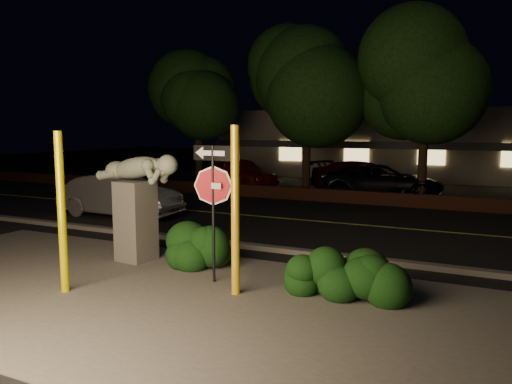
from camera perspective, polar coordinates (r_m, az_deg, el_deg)
ground at (r=18.68m, az=9.54°, el=-1.78°), size 90.00×90.00×0.00m
patio at (r=8.95m, az=-11.23°, el=-11.75°), size 14.00×6.00×0.02m
road at (r=15.86m, az=6.48°, el=-3.32°), size 80.00×8.00×0.01m
lane_marking at (r=15.86m, az=6.48°, el=-3.27°), size 80.00×0.12×0.00m
curb at (r=12.14m, az=-0.02°, el=-6.29°), size 80.00×0.25×0.12m
brick_wall at (r=19.88m, az=10.62°, el=-0.53°), size 40.00×0.35×0.50m
parking_lot at (r=25.41m, az=14.01°, el=0.50°), size 40.00×12.00×0.01m
building at (r=33.12m, az=16.99°, el=5.38°), size 22.00×10.20×4.00m
tree_far_a at (r=24.66m, az=-6.67°, el=12.89°), size 4.60×4.60×7.43m
tree_far_b at (r=22.49m, az=5.93°, el=15.27°), size 5.20×5.20×8.41m
tree_far_c at (r=20.87m, az=18.96°, el=14.47°), size 4.80×4.80×7.84m
yellow_pole_left at (r=9.36m, az=-21.32°, el=-2.28°), size 0.14×0.14×2.86m
yellow_pole_right at (r=8.59m, az=-2.38°, el=-2.26°), size 0.15×0.15×2.97m
signpost at (r=9.27m, az=-4.93°, el=0.68°), size 0.88×0.13×2.59m
sculpture at (r=11.13m, az=-13.51°, el=-0.38°), size 2.22×0.82×2.37m
hedge_center at (r=10.61m, az=-6.80°, el=-5.64°), size 2.31×1.77×1.09m
hedge_right at (r=8.94m, az=7.19°, el=-8.42°), size 1.55×0.88×0.99m
hedge_far_right at (r=8.64m, az=13.63°, el=-9.07°), size 1.65×1.29×1.01m
silver_sedan at (r=17.09m, az=-15.31°, el=-0.40°), size 4.28×1.52×1.41m
parked_car_red at (r=24.30m, az=-1.95°, el=2.20°), size 4.82×3.54×1.53m
parked_car_darkred at (r=22.88m, az=12.04°, el=1.61°), size 5.30×3.39×1.43m
parked_car_dark at (r=21.63m, az=14.24°, el=1.19°), size 5.45×3.52×1.40m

